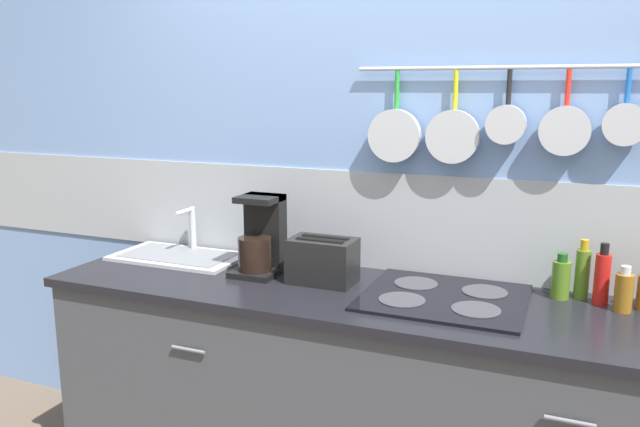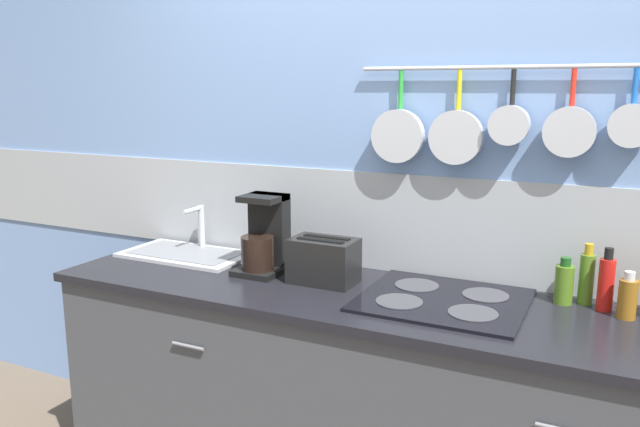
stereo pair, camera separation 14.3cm
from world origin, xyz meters
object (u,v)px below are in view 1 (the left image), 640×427
bottle_sesame_oil (561,279)px  bottle_hot_sauce (582,273)px  toaster (323,261)px  bottle_vinegar (624,291)px  coffee_maker (261,241)px  bottle_olive_oil (602,278)px

bottle_sesame_oil → bottle_hot_sauce: bearing=22.7°
toaster → bottle_vinegar: toaster is taller
toaster → bottle_sesame_oil: size_ratio=1.62×
coffee_maker → bottle_sesame_oil: size_ratio=1.92×
coffee_maker → bottle_hot_sauce: bearing=7.4°
bottle_sesame_oil → bottle_hot_sauce: 0.08m
bottle_sesame_oil → bottle_vinegar: size_ratio=1.04×
coffee_maker → bottle_hot_sauce: (1.22, 0.16, -0.04)m
bottle_vinegar → toaster: bearing=-174.9°
bottle_olive_oil → bottle_vinegar: bottle_olive_oil is taller
coffee_maker → bottle_olive_oil: (1.28, 0.12, -0.04)m
bottle_hot_sauce → bottle_olive_oil: bearing=-33.0°
toaster → bottle_sesame_oil: (0.86, 0.16, -0.01)m
toaster → bottle_hot_sauce: bearing=11.3°
bottle_sesame_oil → bottle_hot_sauce: size_ratio=0.77×
coffee_maker → bottle_sesame_oil: coffee_maker is taller
toaster → bottle_olive_oil: size_ratio=1.23×
bottle_sesame_oil → bottle_olive_oil: size_ratio=0.76×
coffee_maker → bottle_vinegar: size_ratio=2.01×
bottle_olive_oil → coffee_maker: bearing=-174.8°
bottle_sesame_oil → coffee_maker: bearing=-173.6°
bottle_hot_sauce → bottle_olive_oil: size_ratio=0.99×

